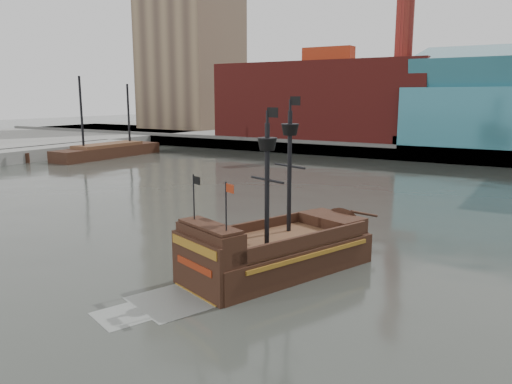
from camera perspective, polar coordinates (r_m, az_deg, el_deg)
The scene contains 7 objects.
ground at distance 29.80m, azimuth -8.61°, elevation -10.06°, with size 400.00×400.00×0.00m, color #282B26.
promenade_far at distance 115.07m, azimuth 22.20°, elevation 5.30°, with size 220.00×60.00×2.00m, color slate.
seawall at distance 86.17m, azimuth 19.01°, elevation 4.10°, with size 220.00×1.00×2.60m, color #4C4C49.
pier at distance 92.18m, azimuth -24.72°, elevation 3.92°, with size 6.00×40.00×2.00m, color slate.
skyline at distance 107.50m, azimuth 25.32°, elevation 17.35°, with size 149.00×45.00×62.00m.
pirate_ship at distance 30.68m, azimuth 2.31°, elevation -7.28°, with size 9.43×15.81×11.37m.
docked_vessel at distance 91.98m, azimuth -16.52°, elevation 4.40°, with size 4.98×21.36×14.50m.
Camera 1 is at (18.01, -21.25, 10.59)m, focal length 35.00 mm.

